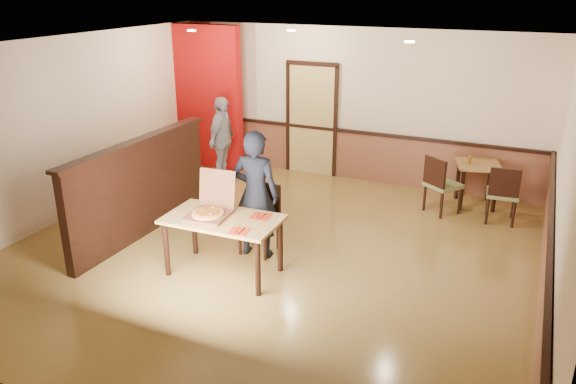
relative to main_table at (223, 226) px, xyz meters
The scene contains 27 objects.
floor 1.05m from the main_table, 69.92° to the left, with size 7.00×7.00×0.00m, color #A1803E.
ceiling 2.29m from the main_table, 69.92° to the left, with size 7.00×7.00×0.00m, color black.
wall_back 4.34m from the main_table, 86.24° to the left, with size 7.00×7.00×0.00m, color #FFE8C7.
wall_left 3.39m from the main_table, 166.58° to the left, with size 7.00×7.00×0.00m, color #FFE8C7.
wall_right 3.93m from the main_table, 11.48° to the left, with size 7.00×7.00×0.00m, color #FFE8C7.
wainscot_back 4.25m from the main_table, 86.21° to the left, with size 7.00×0.04×0.90m, color brown.
chair_rail_back 4.23m from the main_table, 86.19° to the left, with size 7.00×0.06×0.06m, color black.
wainscot_right 3.83m from the main_table, 11.57° to the left, with size 0.04×7.00×0.90m, color brown.
chair_rail_right 3.82m from the main_table, 11.63° to the left, with size 0.06×7.00×0.06m, color black.
back_door 4.28m from the main_table, 97.00° to the left, with size 0.90×0.06×2.10m, color #D6BB6D.
booth_partition 1.81m from the main_table, 161.72° to the left, with size 0.20×3.10×1.44m.
red_accent_panel 4.65m from the main_table, 124.81° to the left, with size 1.60×0.20×2.78m, color #9F0B0B.
spot_a 3.89m from the main_table, 128.18° to the left, with size 0.14×0.14×0.02m, color beige.
spot_b 3.93m from the main_table, 99.03° to the left, with size 0.14×0.14×0.02m, color beige.
spot_c 3.53m from the main_table, 53.46° to the left, with size 0.14×0.14×0.02m, color beige.
main_table is the anchor object (origin of this frame).
diner_chair 0.82m from the main_table, 80.66° to the left, with size 0.48×0.48×0.96m.
side_chair_left 3.83m from the main_table, 55.91° to the left, with size 0.66×0.66×0.95m.
side_chair_right 4.43m from the main_table, 45.60° to the left, with size 0.50×0.50×0.94m.
side_table 4.61m from the main_table, 55.08° to the left, with size 0.84×0.84×0.73m.
diner 0.70m from the main_table, 78.49° to the left, with size 0.64×0.42×1.77m, color black.
passerby 3.64m from the main_table, 120.76° to the left, with size 0.93×0.39×1.59m, color #9A98A0.
pizza_box 0.25m from the main_table, behind, with size 0.55×0.63×0.53m.
pizza 0.25m from the main_table, 162.90° to the right, with size 0.40×0.40×0.03m, color #F2B058.
napkin_near 0.49m from the main_table, 34.83° to the right, with size 0.26×0.26×0.01m.
napkin_far 0.49m from the main_table, 29.24° to the left, with size 0.25×0.25×0.01m.
condiment 4.45m from the main_table, 55.81° to the left, with size 0.05×0.05×0.13m, color #93641A.
Camera 1 is at (3.13, -6.30, 3.56)m, focal length 35.00 mm.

